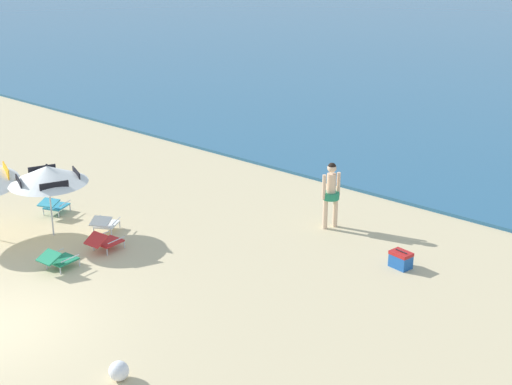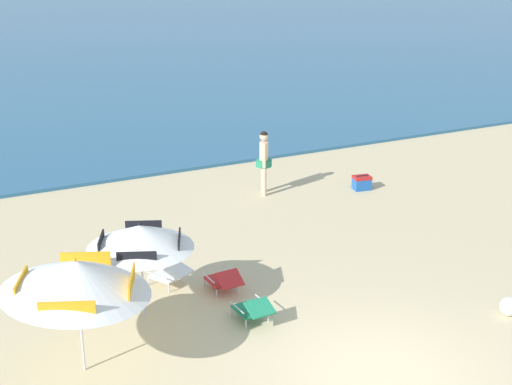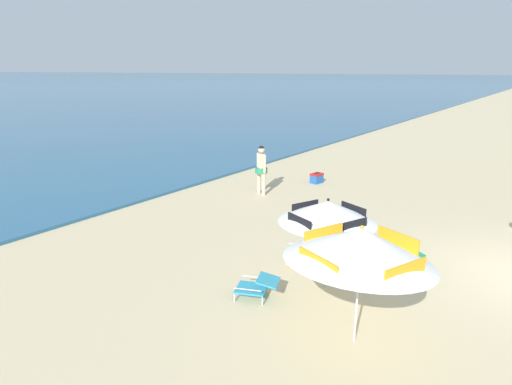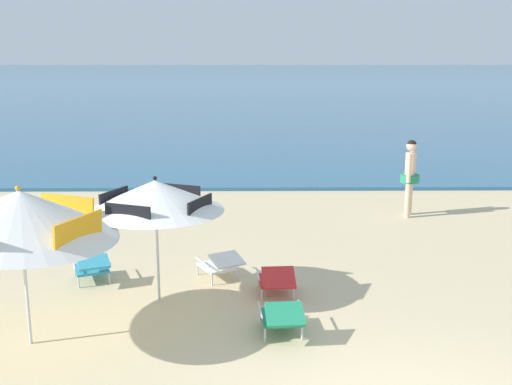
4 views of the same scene
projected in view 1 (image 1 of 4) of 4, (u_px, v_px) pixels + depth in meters
The scene contains 8 objects.
beach_umbrella_striped_main at pixel (48, 175), 18.71m from camera, with size 2.81×2.81×1.96m.
lounge_chair_under_umbrella at pixel (105, 223), 19.34m from camera, with size 0.87×1.00×0.50m.
lounge_chair_beside_umbrella at pixel (58, 259), 17.30m from camera, with size 0.62×0.92×0.51m.
lounge_chair_facing_sea at pixel (104, 241), 18.28m from camera, with size 0.62×0.93×0.52m.
lounge_chair_spare_folded at pixel (54, 205), 20.57m from camera, with size 0.80×0.98×0.49m.
person_standing_near_shore at pixel (331, 191), 19.43m from camera, with size 0.44×0.51×1.81m.
cooler_box at pixel (401, 260), 17.44m from camera, with size 0.55×0.43×0.43m.
beach_ball at pixel (119, 371), 13.17m from camera, with size 0.37×0.37×0.37m, color white.
Camera 1 is at (12.64, -6.34, 7.72)m, focal length 52.00 mm.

